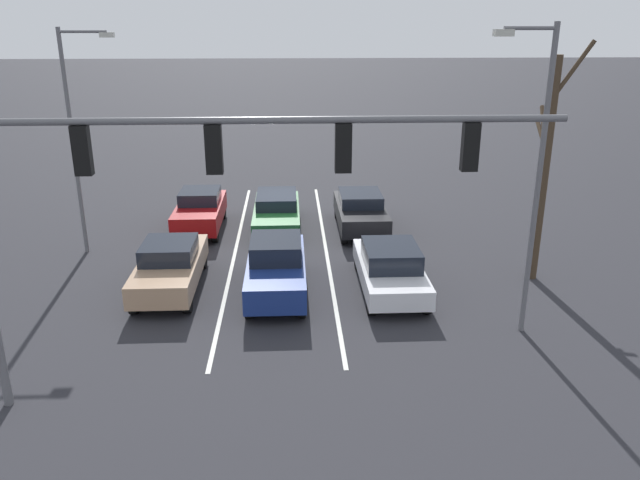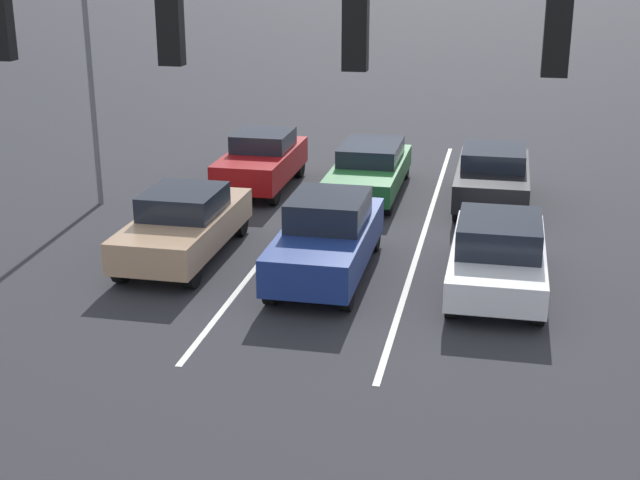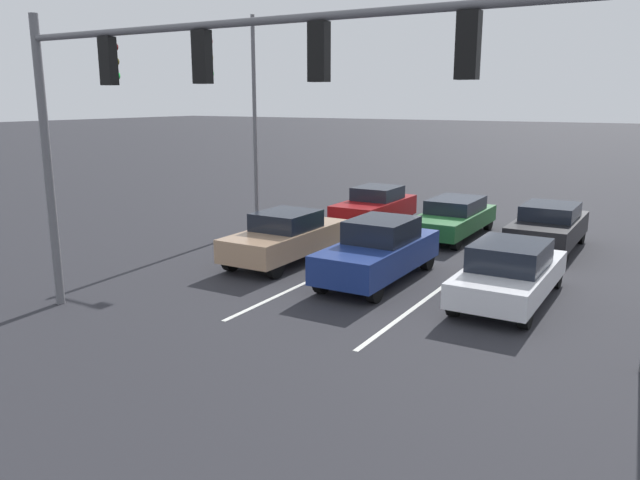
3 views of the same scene
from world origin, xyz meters
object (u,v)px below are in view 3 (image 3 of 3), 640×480
car_black_leftlane_second (548,226)px  car_darkgreen_midlane_second (453,217)px  car_tan_rightlane_front (286,236)px  street_lamp_right_shoulder (259,109)px  car_navy_midlane_front (379,251)px  traffic_signal_gantry (177,88)px  car_white_leftlane_front (510,272)px  car_maroon_rightlane_second (375,207)px

car_black_leftlane_second → car_darkgreen_midlane_second: (3.31, -0.44, -0.08)m
car_tan_rightlane_front → street_lamp_right_shoulder: (3.42, -3.45, 3.66)m
car_navy_midlane_front → car_black_leftlane_second: bearing=-118.7°
car_navy_midlane_front → traffic_signal_gantry: (1.64, 5.65, 4.16)m
car_white_leftlane_front → street_lamp_right_shoulder: size_ratio=0.59×
car_white_leftlane_front → traffic_signal_gantry: size_ratio=0.39×
traffic_signal_gantry → car_white_leftlane_front: bearing=-132.3°
car_tan_rightlane_front → car_navy_midlane_front: bearing=173.0°
car_navy_midlane_front → car_darkgreen_midlane_second: 6.33m
street_lamp_right_shoulder → traffic_signal_gantry: bearing=117.9°
car_white_leftlane_front → car_darkgreen_midlane_second: (3.57, -6.35, -0.03)m
car_tan_rightlane_front → car_darkgreen_midlane_second: 6.71m
car_black_leftlane_second → car_maroon_rightlane_second: 6.33m
car_black_leftlane_second → car_navy_midlane_front: bearing=61.3°
car_black_leftlane_second → car_maroon_rightlane_second: (6.32, -0.31, 0.02)m
car_darkgreen_midlane_second → car_maroon_rightlane_second: bearing=2.4°
car_navy_midlane_front → car_darkgreen_midlane_second: size_ratio=0.96×
street_lamp_right_shoulder → car_black_leftlane_second: bearing=-168.4°
car_black_leftlane_second → car_tan_rightlane_front: bearing=40.2°
car_maroon_rightlane_second → car_darkgreen_midlane_second: size_ratio=0.87×
car_maroon_rightlane_second → street_lamp_right_shoulder: (3.58, 2.34, 3.62)m
car_navy_midlane_front → car_black_leftlane_second: (-3.22, -5.88, -0.04)m
car_navy_midlane_front → street_lamp_right_shoulder: 8.52m
car_navy_midlane_front → street_lamp_right_shoulder: size_ratio=0.60×
car_tan_rightlane_front → car_darkgreen_midlane_second: size_ratio=0.95×
car_darkgreen_midlane_second → car_navy_midlane_front: bearing=90.8°
car_darkgreen_midlane_second → street_lamp_right_shoulder: bearing=20.5°
car_tan_rightlane_front → traffic_signal_gantry: 7.55m
car_navy_midlane_front → car_black_leftlane_second: 6.71m
car_tan_rightlane_front → car_black_leftlane_second: size_ratio=1.04×
car_black_leftlane_second → street_lamp_right_shoulder: bearing=11.6°
car_navy_midlane_front → street_lamp_right_shoulder: bearing=-30.0°
car_maroon_rightlane_second → car_darkgreen_midlane_second: bearing=-177.6°
car_tan_rightlane_front → street_lamp_right_shoulder: street_lamp_right_shoulder is taller
car_white_leftlane_front → car_darkgreen_midlane_second: size_ratio=0.95×
car_maroon_rightlane_second → traffic_signal_gantry: size_ratio=0.36×
car_black_leftlane_second → car_darkgreen_midlane_second: car_black_leftlane_second is taller
car_navy_midlane_front → car_maroon_rightlane_second: size_ratio=1.11×
car_white_leftlane_front → car_tan_rightlane_front: bearing=-3.6°
car_darkgreen_midlane_second → car_tan_rightlane_front: bearing=61.9°
traffic_signal_gantry → car_navy_midlane_front: bearing=-106.2°
car_white_leftlane_front → car_black_leftlane_second: (0.26, -5.91, 0.05)m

